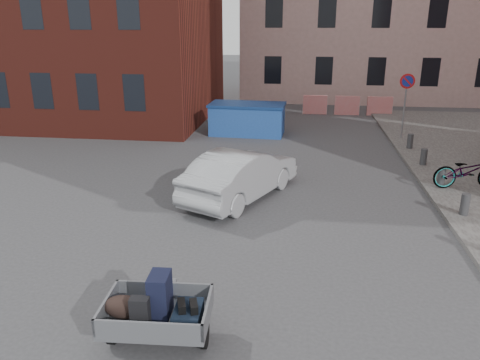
# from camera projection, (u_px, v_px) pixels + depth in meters

# --- Properties ---
(ground) EXTENTS (120.00, 120.00, 0.00)m
(ground) POSITION_uv_depth(u_px,v_px,m) (223.00, 225.00, 11.55)
(ground) COLOR #38383A
(ground) RESTS_ON ground
(no_parking_sign) EXTENTS (0.60, 0.09, 2.65)m
(no_parking_sign) POSITION_uv_depth(u_px,v_px,m) (406.00, 92.00, 19.05)
(no_parking_sign) COLOR gray
(no_parking_sign) RESTS_ON sidewalk
(bollards) EXTENTS (0.22, 9.02, 0.55)m
(bollards) POSITION_uv_depth(u_px,v_px,m) (441.00, 177.00, 13.87)
(bollards) COLOR #3A3A3D
(bollards) RESTS_ON sidewalk
(barriers) EXTENTS (4.70, 0.18, 1.00)m
(barriers) POSITION_uv_depth(u_px,v_px,m) (347.00, 105.00, 24.94)
(barriers) COLOR red
(barriers) RESTS_ON ground
(trailer) EXTENTS (1.66, 1.84, 1.20)m
(trailer) POSITION_uv_depth(u_px,v_px,m) (156.00, 311.00, 7.12)
(trailer) COLOR black
(trailer) RESTS_ON ground
(dumpster) EXTENTS (3.35, 1.84, 1.37)m
(dumpster) POSITION_uv_depth(u_px,v_px,m) (247.00, 119.00, 20.59)
(dumpster) COLOR #214CA1
(dumpster) RESTS_ON ground
(silver_car) EXTENTS (3.11, 4.48, 1.40)m
(silver_car) POSITION_uv_depth(u_px,v_px,m) (241.00, 174.00, 13.15)
(silver_car) COLOR #9A9DA1
(silver_car) RESTS_ON ground
(bicycle) EXTENTS (2.06, 0.97, 1.04)m
(bicycle) POSITION_uv_depth(u_px,v_px,m) (468.00, 171.00, 13.61)
(bicycle) COLOR black
(bicycle) RESTS_ON sidewalk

